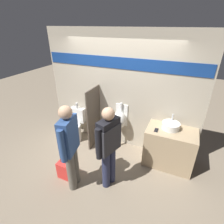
% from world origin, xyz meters
% --- Properties ---
extents(ground_plane, '(16.00, 16.00, 0.00)m').
position_xyz_m(ground_plane, '(0.00, 0.00, 0.00)').
color(ground_plane, gray).
extents(display_wall, '(3.64, 0.07, 2.70)m').
position_xyz_m(display_wall, '(0.00, 0.60, 1.36)').
color(display_wall, '#B2A893').
rests_on(display_wall, ground_plane).
extents(sink_counter, '(0.99, 0.60, 0.85)m').
position_xyz_m(sink_counter, '(1.27, 0.27, 0.43)').
color(sink_counter, tan).
rests_on(sink_counter, ground_plane).
extents(sink_basin, '(0.35, 0.35, 0.27)m').
position_xyz_m(sink_basin, '(1.22, 0.33, 0.92)').
color(sink_basin, white).
rests_on(sink_basin, sink_counter).
extents(cell_phone, '(0.07, 0.14, 0.01)m').
position_xyz_m(cell_phone, '(0.98, 0.15, 0.86)').
color(cell_phone, black).
rests_on(cell_phone, sink_counter).
extents(divider_near_counter, '(0.03, 0.60, 1.48)m').
position_xyz_m(divider_near_counter, '(-0.52, 0.27, 0.74)').
color(divider_near_counter, '#4C4238').
rests_on(divider_near_counter, ground_plane).
extents(urinal_near_counter, '(0.31, 0.31, 1.14)m').
position_xyz_m(urinal_near_counter, '(0.08, 0.42, 0.74)').
color(urinal_near_counter, silver).
rests_on(urinal_near_counter, ground_plane).
extents(toilet, '(0.42, 0.59, 0.94)m').
position_xyz_m(toilet, '(-1.12, 0.26, 0.31)').
color(toilet, white).
rests_on(toilet, ground_plane).
extents(person_in_vest, '(0.32, 0.54, 1.61)m').
position_xyz_m(person_in_vest, '(0.33, -0.72, 0.94)').
color(person_in_vest, '#282D4C').
rests_on(person_in_vest, ground_plane).
extents(person_with_lanyard, '(0.27, 0.57, 1.66)m').
position_xyz_m(person_with_lanyard, '(-0.25, -1.02, 0.92)').
color(person_with_lanyard, '#666056').
rests_on(person_with_lanyard, ground_plane).
extents(shopping_bag, '(0.32, 0.18, 0.50)m').
position_xyz_m(shopping_bag, '(-0.50, -0.95, 0.18)').
color(shopping_bag, red).
rests_on(shopping_bag, ground_plane).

